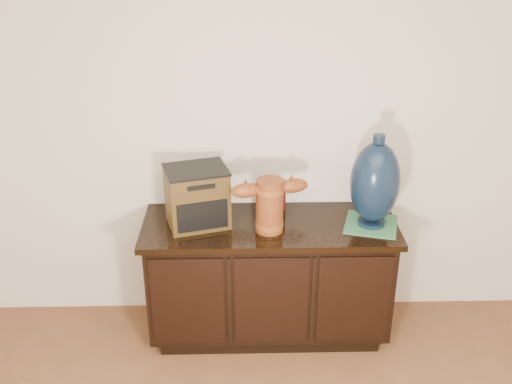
{
  "coord_description": "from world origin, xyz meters",
  "views": [
    {
      "loc": [
        -0.15,
        -0.79,
        2.38
      ],
      "look_at": [
        -0.08,
        2.18,
        0.98
      ],
      "focal_mm": 42.0,
      "sensor_mm": 36.0,
      "label": 1
    }
  ],
  "objects_px": {
    "sideboard": "(269,278)",
    "lamp_base": "(375,183)",
    "terracotta_vessel": "(270,203)",
    "tv_radio": "(197,197)",
    "spray_can": "(281,197)"
  },
  "relations": [
    {
      "from": "terracotta_vessel",
      "to": "tv_radio",
      "type": "height_order",
      "value": "tv_radio"
    },
    {
      "from": "lamp_base",
      "to": "tv_radio",
      "type": "bearing_deg",
      "value": 177.37
    },
    {
      "from": "sideboard",
      "to": "tv_radio",
      "type": "bearing_deg",
      "value": 178.08
    },
    {
      "from": "sideboard",
      "to": "lamp_base",
      "type": "bearing_deg",
      "value": -3.13
    },
    {
      "from": "sideboard",
      "to": "spray_can",
      "type": "xyz_separation_m",
      "value": [
        0.07,
        0.18,
        0.45
      ]
    },
    {
      "from": "terracotta_vessel",
      "to": "lamp_base",
      "type": "relative_size",
      "value": 0.82
    },
    {
      "from": "spray_can",
      "to": "lamp_base",
      "type": "bearing_deg",
      "value": -22.47
    },
    {
      "from": "sideboard",
      "to": "spray_can",
      "type": "distance_m",
      "value": 0.49
    },
    {
      "from": "terracotta_vessel",
      "to": "spray_can",
      "type": "xyz_separation_m",
      "value": [
        0.08,
        0.25,
        -0.09
      ]
    },
    {
      "from": "tv_radio",
      "to": "lamp_base",
      "type": "bearing_deg",
      "value": -18.62
    },
    {
      "from": "tv_radio",
      "to": "lamp_base",
      "type": "distance_m",
      "value": 0.99
    },
    {
      "from": "lamp_base",
      "to": "spray_can",
      "type": "relative_size",
      "value": 3.08
    },
    {
      "from": "terracotta_vessel",
      "to": "sideboard",
      "type": "bearing_deg",
      "value": 73.58
    },
    {
      "from": "tv_radio",
      "to": "spray_can",
      "type": "height_order",
      "value": "tv_radio"
    },
    {
      "from": "tv_radio",
      "to": "spray_can",
      "type": "distance_m",
      "value": 0.52
    }
  ]
}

